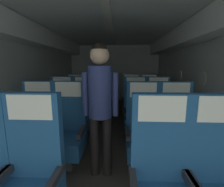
{
  "coord_description": "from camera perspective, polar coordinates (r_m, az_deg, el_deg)",
  "views": [
    {
      "loc": [
        0.19,
        0.36,
        1.38
      ],
      "look_at": [
        0.03,
        3.78,
        0.77
      ],
      "focal_mm": 24.88,
      "sensor_mm": 36.0,
      "label": 1
    }
  ],
  "objects": [
    {
      "name": "seat_d_left_window",
      "position": [
        4.12,
        -13.36,
        -2.74
      ],
      "size": [
        0.47,
        0.49,
        1.18
      ],
      "color": "#38383D",
      "rests_on": "ground"
    },
    {
      "name": "fuselage_shell",
      "position": [
        3.24,
        -0.68,
        14.48
      ],
      "size": [
        3.63,
        6.67,
        2.25
      ],
      "color": "silver",
      "rests_on": "ground"
    },
    {
      "name": "seat_c_left_window",
      "position": [
        3.27,
        -17.92,
        -6.3
      ],
      "size": [
        0.47,
        0.49,
        1.18
      ],
      "color": "#38383D",
      "rests_on": "ground"
    },
    {
      "name": "seat_b_right_aisle",
      "position": [
        2.31,
        22.29,
        -13.56
      ],
      "size": [
        0.47,
        0.49,
        1.18
      ],
      "color": "#38383D",
      "rests_on": "ground"
    },
    {
      "name": "seat_a_right_window",
      "position": [
        1.42,
        17.47,
        -29.68
      ],
      "size": [
        0.47,
        0.49,
        1.18
      ],
      "color": "#38383D",
      "rests_on": "ground"
    },
    {
      "name": "ground",
      "position": [
        3.27,
        -0.92,
        -15.12
      ],
      "size": [
        3.75,
        7.02,
        0.02
      ],
      "primitive_type": "cube",
      "color": "#3D3833"
    },
    {
      "name": "seat_c_right_window",
      "position": [
        3.07,
        8.55,
        -6.98
      ],
      "size": [
        0.47,
        0.49,
        1.18
      ],
      "color": "#38383D",
      "rests_on": "ground"
    },
    {
      "name": "seat_d_right_aisle",
      "position": [
        4.03,
        13.39,
        -3.03
      ],
      "size": [
        0.47,
        0.49,
        1.18
      ],
      "color": "#38383D",
      "rests_on": "ground"
    },
    {
      "name": "flight_attendant",
      "position": [
        1.85,
        -4.36,
        -1.32
      ],
      "size": [
        0.43,
        0.28,
        1.64
      ],
      "rotation": [
        0.0,
        0.0,
        -0.13
      ],
      "color": "black",
      "rests_on": "ground"
    },
    {
      "name": "seat_b_right_window",
      "position": [
        2.19,
        11.21,
        -14.22
      ],
      "size": [
        0.47,
        0.49,
        1.18
      ],
      "color": "#38383D",
      "rests_on": "ground"
    },
    {
      "name": "seat_d_right_window",
      "position": [
        3.97,
        7.16,
        -3.04
      ],
      "size": [
        0.47,
        0.49,
        1.18
      ],
      "color": "#38383D",
      "rests_on": "ground"
    },
    {
      "name": "seat_a_left_aisle",
      "position": [
        1.54,
        -27.85,
        -26.75
      ],
      "size": [
        0.47,
        0.49,
        1.18
      ],
      "color": "#38383D",
      "rests_on": "ground"
    },
    {
      "name": "seat_c_right_aisle",
      "position": [
        3.13,
        16.57,
        -6.95
      ],
      "size": [
        0.47,
        0.49,
        1.18
      ],
      "color": "#38383D",
      "rests_on": "ground"
    },
    {
      "name": "seat_b_left_window",
      "position": [
        2.45,
        -25.59,
        -12.36
      ],
      "size": [
        0.47,
        0.49,
        1.18
      ],
      "color": "#38383D",
      "rests_on": "ground"
    },
    {
      "name": "seat_d_left_aisle",
      "position": [
        4.02,
        -7.27,
        -2.87
      ],
      "size": [
        0.47,
        0.49,
        1.18
      ],
      "color": "#38383D",
      "rests_on": "ground"
    },
    {
      "name": "seat_c_left_aisle",
      "position": [
        3.13,
        -10.23,
        -6.72
      ],
      "size": [
        0.47,
        0.49,
        1.18
      ],
      "color": "#38383D",
      "rests_on": "ground"
    },
    {
      "name": "seat_b_left_aisle",
      "position": [
        2.28,
        -15.78,
        -13.47
      ],
      "size": [
        0.47,
        0.49,
        1.18
      ],
      "color": "#38383D",
      "rests_on": "ground"
    }
  ]
}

